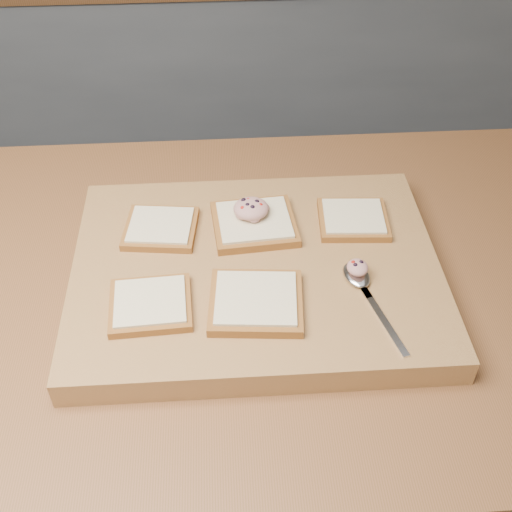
# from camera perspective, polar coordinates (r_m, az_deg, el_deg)

# --- Properties ---
(island_counter) EXTENTS (2.00, 0.80, 0.90)m
(island_counter) POSITION_cam_1_polar(r_m,az_deg,el_deg) (1.37, -2.88, -15.32)
(island_counter) COLOR slate
(island_counter) RESTS_ON ground
(back_counter) EXTENTS (3.60, 0.62, 0.94)m
(back_counter) POSITION_cam_1_polar(r_m,az_deg,el_deg) (2.44, -3.89, 14.88)
(back_counter) COLOR slate
(back_counter) RESTS_ON ground
(cutting_board) EXTENTS (0.56, 0.42, 0.04)m
(cutting_board) POSITION_cam_1_polar(r_m,az_deg,el_deg) (0.99, 0.00, -1.49)
(cutting_board) COLOR #A88148
(cutting_board) RESTS_ON island_counter
(bread_far_left) EXTENTS (0.12, 0.12, 0.02)m
(bread_far_left) POSITION_cam_1_polar(r_m,az_deg,el_deg) (1.03, -8.47, 2.50)
(bread_far_left) COLOR brown
(bread_far_left) RESTS_ON cutting_board
(bread_far_center) EXTENTS (0.14, 0.13, 0.02)m
(bread_far_center) POSITION_cam_1_polar(r_m,az_deg,el_deg) (1.03, -0.15, 2.92)
(bread_far_center) COLOR brown
(bread_far_center) RESTS_ON cutting_board
(bread_far_right) EXTENTS (0.12, 0.11, 0.02)m
(bread_far_right) POSITION_cam_1_polar(r_m,az_deg,el_deg) (1.05, 8.64, 3.27)
(bread_far_right) COLOR brown
(bread_far_right) RESTS_ON cutting_board
(bread_near_left) EXTENTS (0.12, 0.11, 0.02)m
(bread_near_left) POSITION_cam_1_polar(r_m,az_deg,el_deg) (0.92, -9.37, -4.26)
(bread_near_left) COLOR brown
(bread_near_left) RESTS_ON cutting_board
(bread_near_center) EXTENTS (0.14, 0.13, 0.02)m
(bread_near_center) POSITION_cam_1_polar(r_m,az_deg,el_deg) (0.91, -0.01, -4.07)
(bread_near_center) COLOR brown
(bread_near_center) RESTS_ON cutting_board
(tuna_salad_dollop) EXTENTS (0.06, 0.05, 0.03)m
(tuna_salad_dollop) POSITION_cam_1_polar(r_m,az_deg,el_deg) (1.02, -0.45, 4.25)
(tuna_salad_dollop) COLOR tan
(tuna_salad_dollop) RESTS_ON bread_far_center
(spoon) EXTENTS (0.07, 0.18, 0.01)m
(spoon) POSITION_cam_1_polar(r_m,az_deg,el_deg) (0.95, 9.25, -2.23)
(spoon) COLOR silver
(spoon) RESTS_ON cutting_board
(spoon_salad) EXTENTS (0.03, 0.03, 0.02)m
(spoon_salad) POSITION_cam_1_polar(r_m,az_deg,el_deg) (0.95, 9.01, -1.00)
(spoon_salad) COLOR tan
(spoon_salad) RESTS_ON spoon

